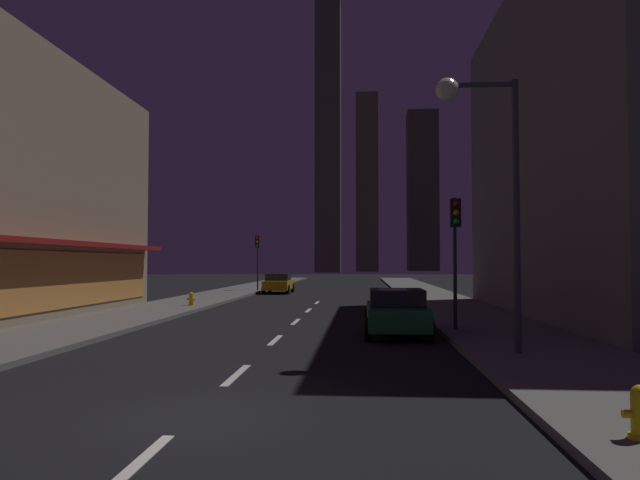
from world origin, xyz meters
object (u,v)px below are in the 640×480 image
car_parked_near (396,312)px  car_parked_far (278,283)px  street_lamp_right (481,146)px  traffic_light_near_right (455,234)px  fire_hydrant_far_left (191,299)px  fire_hydrant_yellow_near (640,414)px  traffic_light_far_left (257,250)px

car_parked_near → car_parked_far: bearing=106.8°
street_lamp_right → car_parked_far: bearing=107.7°
car_parked_near → traffic_light_near_right: bearing=10.8°
car_parked_near → fire_hydrant_far_left: 13.69m
car_parked_near → traffic_light_near_right: size_ratio=1.01×
fire_hydrant_yellow_near → street_lamp_right: (-0.52, 6.63, 4.61)m
fire_hydrant_far_left → traffic_light_near_right: size_ratio=0.16×
fire_hydrant_yellow_near → fire_hydrant_far_left: 23.86m
fire_hydrant_far_left → traffic_light_far_left: size_ratio=0.16×
fire_hydrant_yellow_near → street_lamp_right: bearing=94.5°
car_parked_near → fire_hydrant_far_left: car_parked_near is taller
car_parked_near → traffic_light_far_left: (-9.10, 25.69, 2.45)m
car_parked_near → traffic_light_near_right: (1.90, 0.36, 2.45)m
traffic_light_far_left → fire_hydrant_yellow_near: bearing=-72.7°
fire_hydrant_far_left → street_lamp_right: bearing=-51.4°
car_parked_far → street_lamp_right: (8.98, -28.15, 4.33)m
traffic_light_far_left → car_parked_far: bearing=-43.2°
car_parked_far → fire_hydrant_yellow_near: size_ratio=6.48×
fire_hydrant_yellow_near → fire_hydrant_far_left: same height
car_parked_far → fire_hydrant_yellow_near: bearing=-74.7°
traffic_light_near_right → traffic_light_far_left: bearing=113.5°
fire_hydrant_yellow_near → traffic_light_near_right: size_ratio=0.16×
street_lamp_right → fire_hydrant_yellow_near: bearing=-85.5°
car_parked_near → car_parked_far: size_ratio=1.00×
car_parked_far → fire_hydrant_yellow_near: 36.06m
traffic_light_near_right → fire_hydrant_far_left: bearing=140.2°
car_parked_far → traffic_light_near_right: bearing=-68.9°
traffic_light_far_left → street_lamp_right: bearing=-70.0°
fire_hydrant_far_left → traffic_light_far_left: (0.40, 15.83, 2.74)m
car_parked_far → traffic_light_near_right: 25.36m
fire_hydrant_yellow_near → fire_hydrant_far_left: (-11.80, 20.74, 0.00)m
traffic_light_near_right → traffic_light_far_left: 27.61m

